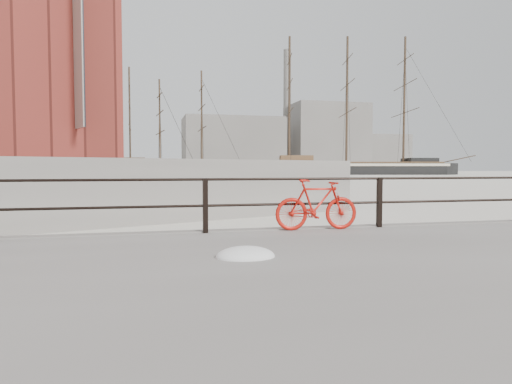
{
  "coord_description": "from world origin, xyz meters",
  "views": [
    {
      "loc": [
        -8.06,
        -8.42,
        1.54
      ],
      "look_at": [
        -5.65,
        1.5,
        1.0
      ],
      "focal_mm": 32.0,
      "sensor_mm": 36.0,
      "label": 1
    }
  ],
  "objects": [
    {
      "name": "smokestack",
      "position": [
        42.0,
        150.0,
        22.0
      ],
      "size": [
        2.8,
        2.8,
        44.0
      ],
      "primitive_type": "cylinder",
      "color": "gray",
      "rests_on": "ground"
    },
    {
      "name": "industrial_east",
      "position": [
        78.0,
        150.0,
        7.0
      ],
      "size": [
        20.0,
        16.0,
        14.0
      ],
      "primitive_type": "cube",
      "color": "gray",
      "rests_on": "ground"
    },
    {
      "name": "industrial_west",
      "position": [
        20.0,
        140.0,
        9.0
      ],
      "size": [
        32.0,
        18.0,
        18.0
      ],
      "primitive_type": "cube",
      "color": "gray",
      "rests_on": "ground"
    },
    {
      "name": "barque_black",
      "position": [
        38.62,
        92.4,
        0.0
      ],
      "size": [
        62.99,
        32.76,
        34.0
      ],
      "primitive_type": null,
      "rotation": [
        0.0,
        0.0,
        -0.23
      ],
      "color": "black",
      "rests_on": "ground"
    },
    {
      "name": "schooner_mid",
      "position": [
        -4.1,
        79.32,
        0.0
      ],
      "size": [
        29.29,
        12.48,
        21.0
      ],
      "primitive_type": null,
      "rotation": [
        0.0,
        0.0,
        0.0
      ],
      "color": "silver",
      "rests_on": "ground"
    },
    {
      "name": "bicycle",
      "position": [
        -4.88,
        -0.25,
        0.84
      ],
      "size": [
        1.62,
        0.31,
        0.97
      ],
      "primitive_type": "imported",
      "rotation": [
        0.0,
        0.0,
        -0.04
      ],
      "color": "red",
      "rests_on": "promenade"
    },
    {
      "name": "schooner_left",
      "position": [
        -10.67,
        69.07,
        0.0
      ],
      "size": [
        23.19,
        12.34,
        17.13
      ],
      "primitive_type": null,
      "rotation": [
        0.0,
        0.0,
        0.1
      ],
      "color": "white",
      "rests_on": "ground"
    },
    {
      "name": "industrial_mid",
      "position": [
        55.0,
        145.0,
        12.0
      ],
      "size": [
        26.0,
        20.0,
        24.0
      ],
      "primitive_type": "cube",
      "color": "gray",
      "rests_on": "ground"
    }
  ]
}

